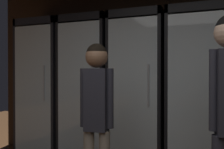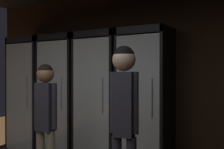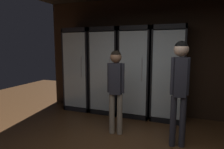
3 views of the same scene
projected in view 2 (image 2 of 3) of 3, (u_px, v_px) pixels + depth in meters
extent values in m
cube|color=black|center=(140.00, 77.00, 4.28)|extent=(6.00, 0.06, 2.80)
cube|color=black|center=(41.00, 95.00, 5.22)|extent=(0.70, 0.04, 2.09)
cube|color=black|center=(18.00, 95.00, 5.17)|extent=(0.04, 0.55, 2.09)
cube|color=black|center=(44.00, 97.00, 4.84)|extent=(0.04, 0.55, 2.09)
cube|color=black|center=(31.00, 41.00, 5.00)|extent=(0.70, 0.55, 0.10)
cube|color=white|center=(40.00, 95.00, 5.20)|extent=(0.62, 0.02, 1.85)
cube|color=silver|center=(19.00, 97.00, 4.77)|extent=(0.62, 0.02, 1.85)
cylinder|color=#B2B2B7|center=(27.00, 92.00, 4.65)|extent=(0.02, 0.02, 0.50)
cube|color=silver|center=(31.00, 147.00, 5.01)|extent=(0.60, 0.47, 0.02)
cylinder|color=#9EAD99|center=(25.00, 140.00, 5.10)|extent=(0.06, 0.06, 0.19)
cylinder|color=#9EAD99|center=(25.00, 133.00, 5.09)|extent=(0.02, 0.02, 0.09)
cylinder|color=#B2332D|center=(25.00, 142.00, 5.10)|extent=(0.07, 0.07, 0.07)
cylinder|color=gray|center=(37.00, 143.00, 4.94)|extent=(0.07, 0.07, 0.19)
cylinder|color=gray|center=(37.00, 135.00, 4.94)|extent=(0.03, 0.03, 0.09)
cylinder|color=white|center=(37.00, 142.00, 4.94)|extent=(0.08, 0.08, 0.07)
cube|color=silver|center=(31.00, 122.00, 5.01)|extent=(0.60, 0.47, 0.02)
cylinder|color=#194723|center=(20.00, 115.00, 5.09)|extent=(0.08, 0.08, 0.21)
cylinder|color=#194723|center=(20.00, 107.00, 5.09)|extent=(0.02, 0.02, 0.07)
cylinder|color=#2D2D33|center=(20.00, 116.00, 5.09)|extent=(0.08, 0.08, 0.07)
cylinder|color=#336B38|center=(30.00, 115.00, 5.07)|extent=(0.07, 0.07, 0.20)
cylinder|color=#336B38|center=(30.00, 108.00, 5.07)|extent=(0.02, 0.02, 0.06)
cylinder|color=white|center=(30.00, 115.00, 5.07)|extent=(0.07, 0.07, 0.07)
cylinder|color=#9EAD99|center=(35.00, 115.00, 4.99)|extent=(0.08, 0.08, 0.24)
cylinder|color=#9EAD99|center=(35.00, 106.00, 4.99)|extent=(0.03, 0.03, 0.09)
cylinder|color=tan|center=(35.00, 115.00, 4.99)|extent=(0.08, 0.08, 0.07)
cylinder|color=gray|center=(41.00, 117.00, 4.91)|extent=(0.08, 0.08, 0.18)
cylinder|color=gray|center=(41.00, 110.00, 4.91)|extent=(0.02, 0.02, 0.08)
cylinder|color=tan|center=(41.00, 118.00, 4.91)|extent=(0.08, 0.08, 0.07)
cube|color=silver|center=(31.00, 96.00, 5.00)|extent=(0.60, 0.47, 0.02)
cylinder|color=gray|center=(21.00, 89.00, 5.09)|extent=(0.08, 0.08, 0.23)
cylinder|color=gray|center=(21.00, 81.00, 5.09)|extent=(0.02, 0.02, 0.08)
cylinder|color=tan|center=(21.00, 91.00, 5.09)|extent=(0.08, 0.08, 0.06)
cylinder|color=black|center=(28.00, 90.00, 5.03)|extent=(0.07, 0.07, 0.21)
cylinder|color=black|center=(28.00, 82.00, 5.03)|extent=(0.03, 0.03, 0.08)
cylinder|color=tan|center=(28.00, 91.00, 5.03)|extent=(0.08, 0.08, 0.05)
cylinder|color=black|center=(33.00, 91.00, 4.95)|extent=(0.07, 0.07, 0.19)
cylinder|color=black|center=(33.00, 84.00, 4.95)|extent=(0.02, 0.02, 0.07)
cylinder|color=beige|center=(33.00, 92.00, 4.95)|extent=(0.07, 0.07, 0.05)
cylinder|color=#336B38|center=(41.00, 91.00, 4.92)|extent=(0.07, 0.07, 0.20)
cylinder|color=#336B38|center=(41.00, 83.00, 4.92)|extent=(0.03, 0.03, 0.09)
cylinder|color=#B2332D|center=(41.00, 91.00, 4.93)|extent=(0.07, 0.07, 0.06)
cube|color=silver|center=(31.00, 71.00, 5.00)|extent=(0.60, 0.47, 0.02)
cylinder|color=gray|center=(22.00, 65.00, 5.13)|extent=(0.07, 0.07, 0.22)
cylinder|color=gray|center=(22.00, 57.00, 5.13)|extent=(0.02, 0.02, 0.07)
cylinder|color=#2D2D33|center=(22.00, 66.00, 5.13)|extent=(0.07, 0.07, 0.07)
cylinder|color=black|center=(27.00, 65.00, 5.02)|extent=(0.07, 0.07, 0.19)
cylinder|color=black|center=(27.00, 57.00, 5.02)|extent=(0.03, 0.03, 0.09)
cylinder|color=#B2332D|center=(27.00, 65.00, 5.02)|extent=(0.07, 0.07, 0.07)
cylinder|color=gray|center=(34.00, 64.00, 4.98)|extent=(0.08, 0.08, 0.22)
cylinder|color=gray|center=(34.00, 56.00, 4.98)|extent=(0.03, 0.03, 0.07)
cylinder|color=#2D2D33|center=(34.00, 65.00, 4.98)|extent=(0.08, 0.08, 0.07)
cylinder|color=#9EAD99|center=(41.00, 64.00, 4.92)|extent=(0.06, 0.06, 0.22)
cylinder|color=#9EAD99|center=(41.00, 56.00, 4.92)|extent=(0.02, 0.02, 0.08)
cylinder|color=white|center=(41.00, 65.00, 4.92)|extent=(0.06, 0.06, 0.07)
cube|color=black|center=(72.00, 97.00, 4.85)|extent=(0.70, 0.04, 2.09)
cube|color=black|center=(48.00, 97.00, 4.80)|extent=(0.04, 0.55, 2.09)
cube|color=black|center=(79.00, 99.00, 4.47)|extent=(0.04, 0.55, 2.09)
cube|color=black|center=(63.00, 38.00, 4.63)|extent=(0.70, 0.55, 0.10)
cube|color=white|center=(71.00, 97.00, 4.83)|extent=(0.62, 0.02, 1.85)
cube|color=silver|center=(52.00, 99.00, 4.40)|extent=(0.62, 0.02, 1.85)
cylinder|color=#B2B2B7|center=(61.00, 93.00, 4.28)|extent=(0.02, 0.02, 0.50)
cylinder|color=gray|center=(55.00, 145.00, 4.74)|extent=(0.07, 0.07, 0.20)
cylinder|color=gray|center=(55.00, 136.00, 4.74)|extent=(0.02, 0.02, 0.09)
cylinder|color=tan|center=(55.00, 146.00, 4.74)|extent=(0.07, 0.07, 0.06)
cylinder|color=black|center=(62.00, 147.00, 4.61)|extent=(0.06, 0.06, 0.22)
cylinder|color=black|center=(62.00, 138.00, 4.60)|extent=(0.03, 0.03, 0.09)
cylinder|color=#2D2D33|center=(62.00, 147.00, 4.61)|extent=(0.07, 0.07, 0.08)
cylinder|color=gray|center=(73.00, 148.00, 4.54)|extent=(0.07, 0.07, 0.22)
cylinder|color=gray|center=(73.00, 138.00, 4.54)|extent=(0.02, 0.02, 0.08)
cylinder|color=#B2332D|center=(73.00, 147.00, 4.54)|extent=(0.07, 0.07, 0.07)
cube|color=silver|center=(63.00, 126.00, 4.64)|extent=(0.60, 0.47, 0.02)
cylinder|color=#9EAD99|center=(57.00, 118.00, 4.73)|extent=(0.08, 0.08, 0.22)
cylinder|color=#9EAD99|center=(57.00, 109.00, 4.73)|extent=(0.03, 0.03, 0.07)
cylinder|color=#B2332D|center=(57.00, 120.00, 4.73)|extent=(0.08, 0.08, 0.06)
cylinder|color=gray|center=(70.00, 120.00, 4.54)|extent=(0.06, 0.06, 0.22)
cylinder|color=gray|center=(70.00, 111.00, 4.54)|extent=(0.02, 0.02, 0.06)
cylinder|color=beige|center=(70.00, 122.00, 4.54)|extent=(0.06, 0.06, 0.06)
cube|color=silver|center=(63.00, 98.00, 4.63)|extent=(0.60, 0.47, 0.02)
cylinder|color=gray|center=(56.00, 92.00, 4.70)|extent=(0.07, 0.07, 0.19)
cylinder|color=gray|center=(56.00, 84.00, 4.70)|extent=(0.03, 0.03, 0.09)
cylinder|color=tan|center=(56.00, 93.00, 4.70)|extent=(0.07, 0.07, 0.06)
cylinder|color=brown|center=(71.00, 91.00, 4.59)|extent=(0.08, 0.08, 0.23)
cylinder|color=brown|center=(71.00, 82.00, 4.59)|extent=(0.03, 0.03, 0.08)
cylinder|color=#B2332D|center=(71.00, 93.00, 4.59)|extent=(0.08, 0.08, 0.06)
cube|color=silver|center=(63.00, 71.00, 4.63)|extent=(0.60, 0.47, 0.02)
cylinder|color=gray|center=(55.00, 64.00, 4.69)|extent=(0.08, 0.08, 0.21)
cylinder|color=gray|center=(55.00, 56.00, 4.69)|extent=(0.03, 0.03, 0.07)
cylinder|color=beige|center=(55.00, 65.00, 4.69)|extent=(0.08, 0.08, 0.08)
cylinder|color=gray|center=(70.00, 64.00, 4.58)|extent=(0.07, 0.07, 0.20)
cylinder|color=gray|center=(70.00, 56.00, 4.58)|extent=(0.02, 0.02, 0.08)
cylinder|color=beige|center=(70.00, 64.00, 4.58)|extent=(0.07, 0.07, 0.06)
cube|color=black|center=(109.00, 99.00, 4.48)|extent=(0.70, 0.04, 2.09)
cube|color=black|center=(83.00, 99.00, 4.43)|extent=(0.04, 0.55, 2.09)
cube|color=black|center=(119.00, 101.00, 4.10)|extent=(0.04, 0.55, 2.09)
cube|color=black|center=(100.00, 35.00, 4.26)|extent=(0.70, 0.55, 0.10)
cube|color=white|center=(108.00, 99.00, 4.46)|extent=(0.62, 0.02, 1.85)
cube|color=silver|center=(91.00, 102.00, 4.03)|extent=(0.62, 0.02, 1.85)
cylinder|color=#B2B2B7|center=(102.00, 95.00, 3.90)|extent=(0.02, 0.02, 0.50)
cylinder|color=gray|center=(91.00, 144.00, 4.33)|extent=(0.03, 0.03, 0.07)
cylinder|color=#336B38|center=(109.00, 144.00, 4.21)|extent=(0.02, 0.02, 0.09)
cube|color=silver|center=(100.00, 120.00, 4.26)|extent=(0.60, 0.47, 0.02)
cylinder|color=#336B38|center=(89.00, 113.00, 4.33)|extent=(0.06, 0.06, 0.18)
cylinder|color=#336B38|center=(89.00, 105.00, 4.33)|extent=(0.02, 0.02, 0.07)
cylinder|color=#2D2D33|center=(89.00, 113.00, 4.33)|extent=(0.07, 0.07, 0.06)
cylinder|color=#336B38|center=(102.00, 113.00, 4.31)|extent=(0.08, 0.08, 0.21)
cylinder|color=#336B38|center=(102.00, 103.00, 4.31)|extent=(0.02, 0.02, 0.07)
cylinder|color=#2D2D33|center=(102.00, 112.00, 4.31)|extent=(0.08, 0.08, 0.08)
cylinder|color=black|center=(113.00, 114.00, 4.19)|extent=(0.06, 0.06, 0.21)
cylinder|color=black|center=(113.00, 104.00, 4.19)|extent=(0.02, 0.02, 0.08)
cylinder|color=#2D2D33|center=(113.00, 116.00, 4.19)|extent=(0.07, 0.07, 0.08)
cube|color=silver|center=(100.00, 81.00, 4.26)|extent=(0.60, 0.47, 0.02)
cylinder|color=#336B38|center=(91.00, 73.00, 4.40)|extent=(0.08, 0.08, 0.22)
cylinder|color=#336B38|center=(91.00, 64.00, 4.40)|extent=(0.03, 0.03, 0.09)
cylinder|color=#B2332D|center=(91.00, 73.00, 4.40)|extent=(0.08, 0.08, 0.06)
cylinder|color=black|center=(101.00, 74.00, 4.28)|extent=(0.07, 0.07, 0.19)
cylinder|color=black|center=(101.00, 66.00, 4.28)|extent=(0.03, 0.03, 0.07)
cylinder|color=beige|center=(101.00, 74.00, 4.28)|extent=(0.07, 0.07, 0.05)
cylinder|color=brown|center=(111.00, 74.00, 4.16)|extent=(0.08, 0.08, 0.19)
cylinder|color=brown|center=(111.00, 65.00, 4.16)|extent=(0.03, 0.03, 0.07)
cylinder|color=tan|center=(111.00, 74.00, 4.16)|extent=(0.08, 0.08, 0.06)
cube|color=black|center=(152.00, 101.00, 4.11)|extent=(0.70, 0.04, 2.09)
cube|color=black|center=(124.00, 102.00, 4.06)|extent=(0.04, 0.55, 2.09)
cube|color=black|center=(168.00, 104.00, 3.73)|extent=(0.04, 0.55, 2.09)
cube|color=black|center=(145.00, 32.00, 3.88)|extent=(0.70, 0.55, 0.10)
cube|color=white|center=(151.00, 101.00, 4.09)|extent=(0.62, 0.02, 1.85)
cube|color=silver|center=(137.00, 105.00, 3.66)|extent=(0.62, 0.02, 1.85)
cylinder|color=#B2B2B7|center=(152.00, 98.00, 3.53)|extent=(0.02, 0.02, 0.50)
cylinder|color=black|center=(137.00, 149.00, 4.01)|extent=(0.02, 0.02, 0.07)
cube|color=silver|center=(145.00, 125.00, 3.89)|extent=(0.60, 0.47, 0.02)
cylinder|color=#9EAD99|center=(135.00, 116.00, 3.95)|extent=(0.07, 0.07, 0.23)
cylinder|color=#9EAD99|center=(135.00, 104.00, 3.95)|extent=(0.03, 0.03, 0.09)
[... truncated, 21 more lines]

